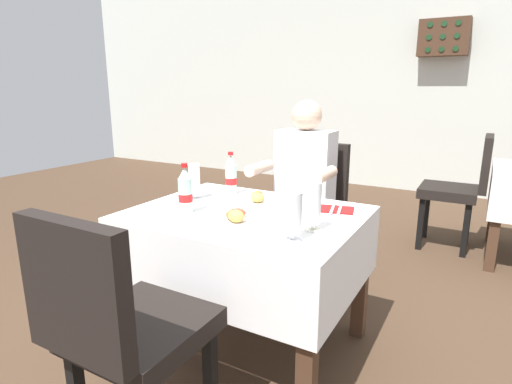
{
  "coord_description": "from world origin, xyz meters",
  "views": [
    {
      "loc": [
        0.96,
        -1.77,
        1.33
      ],
      "look_at": [
        -0.05,
        0.01,
        0.82
      ],
      "focal_mm": 28.97,
      "sensor_mm": 36.0,
      "label": 1
    }
  ],
  "objects_px": {
    "beer_glass_right": "(293,215)",
    "main_dining_table": "(246,244)",
    "cola_bottle_secondary": "(185,192)",
    "background_chair_left": "(461,185)",
    "napkin_cutlery_set": "(336,209)",
    "beer_glass_middle": "(314,206)",
    "chair_near_camera_side": "(121,325)",
    "wall_bottle_rack": "(444,37)",
    "beer_glass_left": "(194,181)",
    "chair_far_diner_seat": "(309,207)",
    "seated_diner_far": "(301,187)",
    "cola_bottle_primary": "(231,176)",
    "plate_near_camera": "(235,217)",
    "plate_far_diner": "(257,201)"
  },
  "relations": [
    {
      "from": "beer_glass_right",
      "to": "main_dining_table",
      "type": "bearing_deg",
      "value": 145.93
    },
    {
      "from": "beer_glass_right",
      "to": "wall_bottle_rack",
      "type": "bearing_deg",
      "value": 89.59
    },
    {
      "from": "chair_far_diner_seat",
      "to": "beer_glass_left",
      "type": "relative_size",
      "value": 4.94
    },
    {
      "from": "seated_diner_far",
      "to": "main_dining_table",
      "type": "bearing_deg",
      "value": -89.11
    },
    {
      "from": "cola_bottle_primary",
      "to": "wall_bottle_rack",
      "type": "distance_m",
      "value": 3.85
    },
    {
      "from": "seated_diner_far",
      "to": "cola_bottle_primary",
      "type": "xyz_separation_m",
      "value": [
        -0.24,
        -0.45,
        0.13
      ]
    },
    {
      "from": "beer_glass_middle",
      "to": "background_chair_left",
      "type": "bearing_deg",
      "value": 77.82
    },
    {
      "from": "beer_glass_middle",
      "to": "wall_bottle_rack",
      "type": "distance_m",
      "value": 4.14
    },
    {
      "from": "cola_bottle_secondary",
      "to": "wall_bottle_rack",
      "type": "height_order",
      "value": "wall_bottle_rack"
    },
    {
      "from": "main_dining_table",
      "to": "wall_bottle_rack",
      "type": "height_order",
      "value": "wall_bottle_rack"
    },
    {
      "from": "chair_far_diner_seat",
      "to": "plate_far_diner",
      "type": "distance_m",
      "value": 0.7
    },
    {
      "from": "seated_diner_far",
      "to": "beer_glass_left",
      "type": "bearing_deg",
      "value": -119.21
    },
    {
      "from": "chair_far_diner_seat",
      "to": "cola_bottle_secondary",
      "type": "relative_size",
      "value": 3.93
    },
    {
      "from": "chair_far_diner_seat",
      "to": "beer_glass_left",
      "type": "distance_m",
      "value": 0.89
    },
    {
      "from": "chair_near_camera_side",
      "to": "beer_glass_left",
      "type": "bearing_deg",
      "value": 112.51
    },
    {
      "from": "seated_diner_far",
      "to": "beer_glass_middle",
      "type": "distance_m",
      "value": 0.91
    },
    {
      "from": "chair_near_camera_side",
      "to": "wall_bottle_rack",
      "type": "bearing_deg",
      "value": 85.22
    },
    {
      "from": "chair_far_diner_seat",
      "to": "seated_diner_far",
      "type": "height_order",
      "value": "seated_diner_far"
    },
    {
      "from": "beer_glass_right",
      "to": "napkin_cutlery_set",
      "type": "bearing_deg",
      "value": 88.3
    },
    {
      "from": "seated_diner_far",
      "to": "plate_near_camera",
      "type": "height_order",
      "value": "seated_diner_far"
    },
    {
      "from": "chair_far_diner_seat",
      "to": "plate_near_camera",
      "type": "bearing_deg",
      "value": -87.9
    },
    {
      "from": "main_dining_table",
      "to": "plate_far_diner",
      "type": "bearing_deg",
      "value": 97.76
    },
    {
      "from": "beer_glass_left",
      "to": "background_chair_left",
      "type": "bearing_deg",
      "value": 58.11
    },
    {
      "from": "seated_diner_far",
      "to": "beer_glass_left",
      "type": "relative_size",
      "value": 6.41
    },
    {
      "from": "main_dining_table",
      "to": "background_chair_left",
      "type": "bearing_deg",
      "value": 67.31
    },
    {
      "from": "seated_diner_far",
      "to": "cola_bottle_primary",
      "type": "relative_size",
      "value": 5.1
    },
    {
      "from": "chair_far_diner_seat",
      "to": "wall_bottle_rack",
      "type": "relative_size",
      "value": 1.73
    },
    {
      "from": "napkin_cutlery_set",
      "to": "beer_glass_middle",
      "type": "bearing_deg",
      "value": -88.12
    },
    {
      "from": "chair_far_diner_seat",
      "to": "chair_near_camera_side",
      "type": "distance_m",
      "value": 1.65
    },
    {
      "from": "beer_glass_middle",
      "to": "cola_bottle_primary",
      "type": "relative_size",
      "value": 0.86
    },
    {
      "from": "cola_bottle_secondary",
      "to": "background_chair_left",
      "type": "distance_m",
      "value": 2.47
    },
    {
      "from": "beer_glass_left",
      "to": "beer_glass_right",
      "type": "distance_m",
      "value": 0.8
    },
    {
      "from": "cola_bottle_primary",
      "to": "cola_bottle_secondary",
      "type": "relative_size",
      "value": 1.0
    },
    {
      "from": "beer_glass_middle",
      "to": "background_chair_left",
      "type": "height_order",
      "value": "background_chair_left"
    },
    {
      "from": "beer_glass_right",
      "to": "plate_near_camera",
      "type": "bearing_deg",
      "value": 164.74
    },
    {
      "from": "seated_diner_far",
      "to": "wall_bottle_rack",
      "type": "bearing_deg",
      "value": 82.74
    },
    {
      "from": "beer_glass_middle",
      "to": "background_chair_left",
      "type": "xyz_separation_m",
      "value": [
        0.46,
        2.13,
        -0.29
      ]
    },
    {
      "from": "plate_far_diner",
      "to": "beer_glass_middle",
      "type": "xyz_separation_m",
      "value": [
        0.41,
        -0.25,
        0.09
      ]
    },
    {
      "from": "main_dining_table",
      "to": "napkin_cutlery_set",
      "type": "distance_m",
      "value": 0.49
    },
    {
      "from": "cola_bottle_primary",
      "to": "plate_near_camera",
      "type": "bearing_deg",
      "value": -55.12
    },
    {
      "from": "beer_glass_middle",
      "to": "cola_bottle_secondary",
      "type": "relative_size",
      "value": 0.86
    },
    {
      "from": "plate_near_camera",
      "to": "cola_bottle_secondary",
      "type": "relative_size",
      "value": 0.91
    },
    {
      "from": "beer_glass_right",
      "to": "seated_diner_far",
      "type": "bearing_deg",
      "value": 111.39
    },
    {
      "from": "chair_far_diner_seat",
      "to": "plate_far_diner",
      "type": "height_order",
      "value": "chair_far_diner_seat"
    },
    {
      "from": "main_dining_table",
      "to": "background_chair_left",
      "type": "distance_m",
      "value": 2.21
    },
    {
      "from": "plate_far_diner",
      "to": "beer_glass_left",
      "type": "bearing_deg",
      "value": -167.14
    },
    {
      "from": "napkin_cutlery_set",
      "to": "seated_diner_far",
      "type": "bearing_deg",
      "value": 129.98
    },
    {
      "from": "beer_glass_middle",
      "to": "cola_bottle_secondary",
      "type": "distance_m",
      "value": 0.64
    },
    {
      "from": "chair_near_camera_side",
      "to": "beer_glass_middle",
      "type": "distance_m",
      "value": 0.88
    },
    {
      "from": "chair_far_diner_seat",
      "to": "wall_bottle_rack",
      "type": "bearing_deg",
      "value": 82.69
    }
  ]
}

